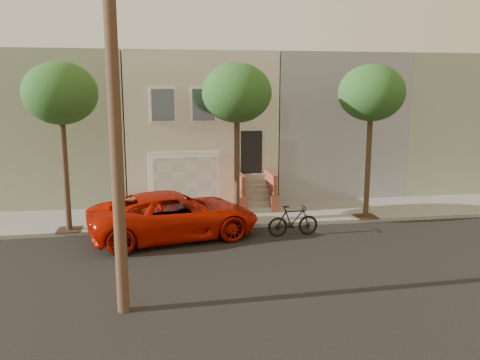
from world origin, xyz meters
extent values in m
plane|color=black|center=(0.00, 0.00, 0.00)|extent=(90.00, 90.00, 0.00)
cube|color=gray|center=(0.00, 5.35, 0.07)|extent=(40.00, 3.70, 0.15)
cube|color=beige|center=(0.00, 11.20, 3.65)|extent=(7.00, 8.00, 7.00)
cube|color=gray|center=(-6.80, 11.20, 3.65)|extent=(6.50, 8.00, 7.00)
cube|color=gray|center=(6.80, 11.20, 3.65)|extent=(6.50, 8.00, 7.00)
cube|color=gray|center=(13.30, 11.20, 3.65)|extent=(6.50, 8.00, 7.00)
cube|color=white|center=(-0.90, 7.22, 1.40)|extent=(3.20, 0.12, 2.50)
cube|color=silver|center=(-0.90, 7.16, 1.30)|extent=(2.90, 0.06, 2.20)
cube|color=gray|center=(-0.90, 5.35, 0.16)|extent=(3.20, 3.70, 0.02)
cube|color=brown|center=(-3.10, 6.90, 0.37)|extent=(1.40, 0.45, 0.44)
cube|color=black|center=(2.20, 7.17, 2.55)|extent=(1.00, 0.06, 2.00)
cube|color=#3F4751|center=(-1.80, 7.17, 4.75)|extent=(1.00, 0.06, 1.40)
cube|color=white|center=(-1.80, 7.19, 4.75)|extent=(1.15, 0.05, 1.55)
cube|color=#3F4751|center=(0.00, 7.17, 4.75)|extent=(1.00, 0.06, 1.40)
cube|color=white|center=(0.00, 7.19, 4.75)|extent=(1.15, 0.05, 1.55)
cube|color=#3F4751|center=(1.80, 7.17, 4.75)|extent=(1.00, 0.06, 1.40)
cube|color=white|center=(1.80, 7.19, 4.75)|extent=(1.15, 0.05, 1.55)
cube|color=gray|center=(2.20, 5.38, 0.25)|extent=(1.20, 0.28, 0.20)
cube|color=gray|center=(2.20, 5.66, 0.45)|extent=(1.20, 0.28, 0.20)
cube|color=gray|center=(2.20, 5.94, 0.65)|extent=(1.20, 0.28, 0.20)
cube|color=gray|center=(2.20, 6.22, 0.85)|extent=(1.20, 0.28, 0.20)
cube|color=gray|center=(2.20, 6.50, 1.05)|extent=(1.20, 0.28, 0.20)
cube|color=gray|center=(2.20, 6.78, 1.25)|extent=(1.20, 0.28, 0.20)
cube|color=gray|center=(2.20, 7.06, 1.45)|extent=(1.20, 0.28, 0.20)
cube|color=brown|center=(1.50, 6.22, 0.95)|extent=(0.18, 1.96, 1.60)
cube|color=brown|center=(2.90, 6.22, 0.95)|extent=(0.18, 1.96, 1.60)
cube|color=brown|center=(1.50, 5.34, 0.50)|extent=(0.35, 0.35, 0.70)
imported|color=#234B1A|center=(1.50, 5.34, 1.07)|extent=(0.40, 0.35, 0.45)
cube|color=brown|center=(2.90, 5.34, 0.50)|extent=(0.35, 0.35, 0.70)
imported|color=#234B1A|center=(2.90, 5.34, 1.07)|extent=(0.41, 0.35, 0.45)
cube|color=#2D2116|center=(-5.50, 3.90, 0.15)|extent=(0.90, 0.90, 0.02)
cylinder|color=#372619|center=(-5.50, 3.90, 2.25)|extent=(0.22, 0.22, 4.20)
ellipsoid|color=#234B1A|center=(-5.50, 3.90, 5.30)|extent=(2.70, 2.57, 2.29)
cube|color=#2D2116|center=(1.00, 3.90, 0.15)|extent=(0.90, 0.90, 0.02)
cylinder|color=#372619|center=(1.00, 3.90, 2.25)|extent=(0.22, 0.22, 4.20)
ellipsoid|color=#234B1A|center=(1.00, 3.90, 5.30)|extent=(2.70, 2.57, 2.29)
cube|color=#2D2116|center=(6.50, 3.90, 0.15)|extent=(0.90, 0.90, 0.02)
cylinder|color=#372619|center=(6.50, 3.90, 2.25)|extent=(0.22, 0.22, 4.20)
ellipsoid|color=#234B1A|center=(6.50, 3.90, 5.30)|extent=(2.70, 2.57, 2.29)
cylinder|color=#412E1E|center=(-3.00, -3.20, 5.00)|extent=(0.30, 0.30, 10.00)
imported|color=#BA1403|center=(-1.52, 2.70, 0.87)|extent=(6.70, 4.16, 1.73)
imported|color=black|center=(2.87, 2.22, 0.59)|extent=(1.98, 0.65, 1.17)
camera|label=1|loc=(-1.99, -14.87, 5.46)|focal=36.44mm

